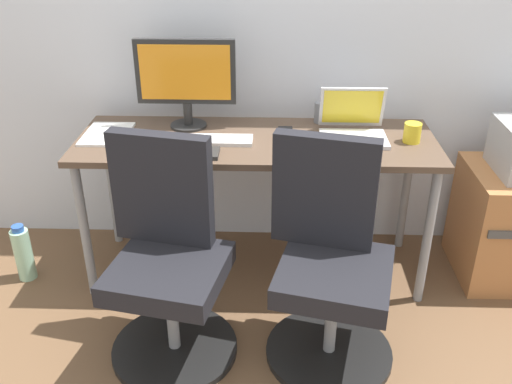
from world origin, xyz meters
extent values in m
plane|color=brown|center=(0.00, 0.00, 0.00)|extent=(5.28, 5.28, 0.00)
cube|color=silver|center=(0.00, 0.37, 1.30)|extent=(4.40, 0.04, 2.60)
cube|color=brown|center=(0.00, 0.00, 0.72)|extent=(1.70, 0.59, 0.03)
cylinder|color=gray|center=(-0.80, -0.24, 0.35)|extent=(0.04, 0.04, 0.71)
cylinder|color=gray|center=(0.80, -0.24, 0.35)|extent=(0.04, 0.04, 0.71)
cylinder|color=gray|center=(-0.80, 0.24, 0.35)|extent=(0.04, 0.04, 0.71)
cylinder|color=gray|center=(0.80, 0.24, 0.35)|extent=(0.04, 0.04, 0.71)
cylinder|color=black|center=(-0.33, -0.64, 0.01)|extent=(0.54, 0.54, 0.03)
cylinder|color=gray|center=(-0.33, -0.64, 0.20)|extent=(0.05, 0.05, 0.34)
cube|color=black|center=(-0.33, -0.64, 0.41)|extent=(0.52, 0.52, 0.09)
cube|color=black|center=(-0.37, -0.45, 0.70)|extent=(0.43, 0.15, 0.48)
cylinder|color=black|center=(0.33, -0.64, 0.01)|extent=(0.54, 0.54, 0.03)
cylinder|color=gray|center=(0.33, -0.64, 0.20)|extent=(0.05, 0.05, 0.34)
cube|color=black|center=(0.33, -0.64, 0.41)|extent=(0.53, 0.53, 0.09)
cube|color=black|center=(0.29, -0.46, 0.70)|extent=(0.42, 0.17, 0.48)
cylinder|color=#A5D8B2|center=(-1.18, -0.13, 0.14)|extent=(0.09, 0.09, 0.28)
cylinder|color=#2D59B2|center=(-1.18, -0.13, 0.30)|extent=(0.06, 0.06, 0.03)
cylinder|color=#262626|center=(-0.34, 0.15, 0.74)|extent=(0.18, 0.18, 0.01)
cylinder|color=#262626|center=(-0.34, 0.15, 0.80)|extent=(0.04, 0.04, 0.11)
cube|color=#262626|center=(-0.34, 0.15, 1.01)|extent=(0.48, 0.03, 0.31)
cube|color=orange|center=(-0.34, 0.14, 1.01)|extent=(0.43, 0.00, 0.26)
cube|color=silver|center=(0.46, -0.01, 0.75)|extent=(0.31, 0.22, 0.02)
cube|color=silver|center=(0.46, 0.13, 0.86)|extent=(0.31, 0.06, 0.21)
cube|color=yellow|center=(0.46, 0.12, 0.86)|extent=(0.28, 0.05, 0.17)
cube|color=#2D2D2D|center=(-0.33, -0.20, 0.75)|extent=(0.34, 0.12, 0.02)
cube|color=silver|center=(-0.19, -0.04, 0.75)|extent=(0.34, 0.12, 0.02)
ellipsoid|color=#2D2D2D|center=(0.44, -0.22, 0.75)|extent=(0.06, 0.10, 0.03)
ellipsoid|color=#2D2D2D|center=(0.14, -0.19, 0.75)|extent=(0.06, 0.10, 0.03)
cylinder|color=yellow|center=(0.72, -0.01, 0.78)|extent=(0.08, 0.08, 0.09)
cylinder|color=slate|center=(0.32, 0.23, 0.79)|extent=(0.07, 0.07, 0.10)
cube|color=black|center=(0.14, 0.08, 0.74)|extent=(0.07, 0.14, 0.01)
cube|color=white|center=(-0.72, 0.02, 0.74)|extent=(0.21, 0.30, 0.01)
camera|label=1|loc=(0.08, -2.47, 1.75)|focal=39.45mm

